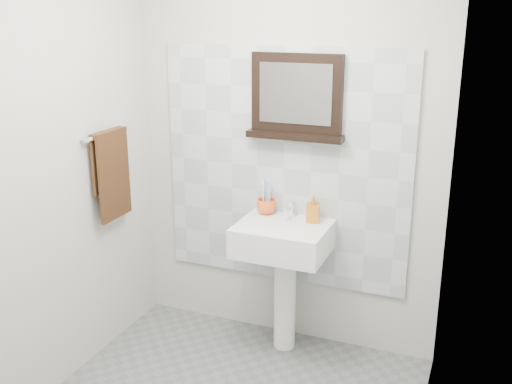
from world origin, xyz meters
TOP-DOWN VIEW (x-y plane):
  - back_wall at (0.00, 1.10)m, footprint 2.00×0.01m
  - front_wall at (0.00, -1.10)m, footprint 2.00×0.01m
  - left_wall at (-1.00, 0.00)m, footprint 0.01×2.20m
  - right_wall at (1.00, 0.00)m, footprint 0.01×2.20m
  - splashback at (0.00, 1.09)m, footprint 1.60×0.02m
  - pedestal_sink at (0.08, 0.87)m, footprint 0.55×0.44m
  - toothbrush_cup at (-0.09, 1.01)m, footprint 0.13×0.13m
  - toothbrushes at (-0.09, 1.02)m, footprint 0.05×0.04m
  - soap_dispenser at (0.23, 0.98)m, footprint 0.09×0.09m
  - framed_mirror at (0.08, 1.06)m, footprint 0.60×0.11m
  - towel_bar at (-0.95, 0.59)m, footprint 0.07×0.40m
  - hand_towel at (-0.94, 0.59)m, footprint 0.06×0.30m

SIDE VIEW (x-z plane):
  - pedestal_sink at x=0.08m, z-range 0.20..1.16m
  - toothbrush_cup at x=-0.09m, z-range 0.86..0.96m
  - soap_dispenser at x=0.23m, z-range 0.86..1.03m
  - toothbrushes at x=-0.09m, z-range 0.88..1.09m
  - splashback at x=0.00m, z-range 0.40..1.90m
  - hand_towel at x=-0.94m, z-range 0.91..1.46m
  - back_wall at x=0.00m, z-range 0.00..2.50m
  - front_wall at x=0.00m, z-range 0.00..2.50m
  - left_wall at x=-1.00m, z-range 0.00..2.50m
  - right_wall at x=1.00m, z-range 0.00..2.50m
  - towel_bar at x=-0.95m, z-range 1.38..1.41m
  - framed_mirror at x=0.08m, z-range 1.34..1.85m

